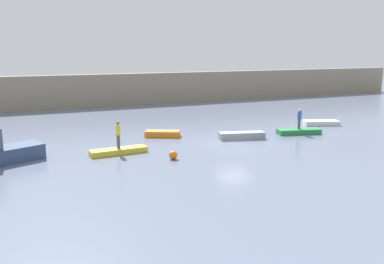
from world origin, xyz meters
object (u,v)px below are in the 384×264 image
Objects in this scene: rowboat_orange at (163,134)px; person_yellow_shirt at (118,133)px; rowboat_green at (299,131)px; mooring_buoy at (173,155)px; rowboat_white at (321,123)px; rowboat_yellow at (119,151)px; rowboat_grey at (242,135)px; person_blue_shirt at (299,118)px.

rowboat_orange is 5.97m from person_yellow_shirt.
person_yellow_shirt is (-14.82, -0.47, 1.16)m from rowboat_green.
mooring_buoy is (-12.02, -3.15, 0.07)m from rowboat_green.
person_yellow_shirt reaches higher than rowboat_white.
rowboat_yellow is 1.20× the size of rowboat_white.
rowboat_grey is 1.11× the size of rowboat_white.
rowboat_white is at bearing 42.00° from rowboat_green.
person_yellow_shirt is (-19.13, -2.83, 1.16)m from rowboat_white.
rowboat_yellow is at bearing 90.00° from person_yellow_shirt.
person_blue_shirt is at bearing 12.21° from rowboat_grey.
rowboat_yellow is 9.68m from rowboat_grey.
person_blue_shirt is at bearing 9.52° from rowboat_orange.
rowboat_white is (9.48, 2.14, -0.06)m from rowboat_grey.
mooring_buoy is at bearing -47.45° from rowboat_yellow.
person_yellow_shirt is at bearing 136.30° from mooring_buoy.
mooring_buoy is at bearing -165.34° from person_blue_shirt.
rowboat_white is at bearing 8.43° from person_yellow_shirt.
rowboat_yellow is 14.87m from person_blue_shirt.
rowboat_orange is at bearing 175.16° from rowboat_green.
person_blue_shirt is at bearing -1.93° from rowboat_yellow.
rowboat_grey is 9.74m from person_yellow_shirt.
person_blue_shirt is (5.17, -0.22, 1.07)m from rowboat_grey.
mooring_buoy is at bearing -76.04° from rowboat_orange.
rowboat_orange is 14.77m from rowboat_white.
rowboat_white is 5.79× the size of mooring_buoy.
rowboat_green is at bearing 14.66° from mooring_buoy.
rowboat_grey is at bearing 177.58° from person_blue_shirt.
person_yellow_shirt is (-4.39, -3.88, 1.13)m from rowboat_orange.
rowboat_orange reaches higher than rowboat_green.
rowboat_orange is at bearing 163.36° from rowboat_grey.
person_yellow_shirt is at bearing -178.18° from person_blue_shirt.
mooring_buoy reaches higher than rowboat_yellow.
rowboat_yellow is 1.18m from person_yellow_shirt.
rowboat_grey is 9.72m from rowboat_white.
rowboat_grey is (9.65, 0.69, 0.08)m from rowboat_yellow.
rowboat_orange is 11.02m from person_blue_shirt.
rowboat_white is 17.24m from mooring_buoy.
person_blue_shirt is 12.47m from mooring_buoy.
rowboat_green is 2.08× the size of person_blue_shirt.
rowboat_yellow is 5.86m from rowboat_orange.
rowboat_orange is 10.97m from rowboat_green.
mooring_buoy is (-1.60, -6.56, 0.04)m from rowboat_orange.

